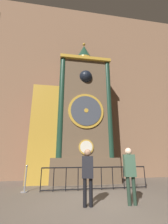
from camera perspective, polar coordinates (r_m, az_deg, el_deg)
The scene contains 7 objects.
ground_plane at distance 5.10m, azimuth 6.53°, elevation -32.32°, with size 28.00×28.00×0.00m, color brown.
cathedral_back_wall at distance 11.30m, azimuth -2.23°, elevation 11.35°, with size 24.00×0.32×13.28m.
clock_tower at distance 9.07m, azimuth -2.83°, elevation -1.85°, with size 4.87×1.83×9.08m.
railing_fence at distance 7.08m, azimuth 4.46°, elevation -23.42°, with size 4.64×0.05×0.94m.
visitor_near at distance 4.89m, azimuth 1.43°, elevation -21.46°, with size 0.38×0.29×1.61m.
visitor_far at distance 5.23m, azimuth 17.03°, elevation -20.21°, with size 0.37×0.27×1.66m.
stanchion_post at distance 7.16m, azimuth -21.51°, elevation -23.86°, with size 0.28×0.28×1.04m.
Camera 1 is at (-1.26, -4.73, 1.44)m, focal length 24.00 mm.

